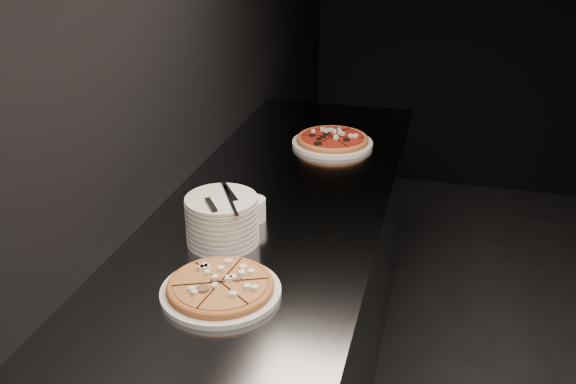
% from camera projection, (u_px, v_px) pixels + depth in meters
% --- Properties ---
extents(wall_left, '(0.02, 5.00, 2.80)m').
position_uv_depth(wall_left, '(154.00, 60.00, 1.99)').
color(wall_left, black).
rests_on(wall_left, floor).
extents(counter, '(0.74, 2.44, 0.92)m').
position_uv_depth(counter, '(272.00, 325.00, 2.31)').
color(counter, slate).
rests_on(counter, floor).
extents(pizza_mushroom, '(0.37, 0.37, 0.04)m').
position_uv_depth(pizza_mushroom, '(221.00, 287.00, 1.67)').
color(pizza_mushroom, silver).
rests_on(pizza_mushroom, counter).
extents(pizza_tomato, '(0.34, 0.34, 0.04)m').
position_uv_depth(pizza_tomato, '(332.00, 140.00, 2.66)').
color(pizza_tomato, silver).
rests_on(pizza_tomato, counter).
extents(plate_stack, '(0.21, 0.21, 0.14)m').
position_uv_depth(plate_stack, '(222.00, 220.00, 1.90)').
color(plate_stack, silver).
rests_on(plate_stack, counter).
extents(cutlery, '(0.11, 0.22, 0.01)m').
position_uv_depth(cutlery, '(222.00, 200.00, 1.86)').
color(cutlery, silver).
rests_on(cutlery, plate_stack).
extents(ramekin, '(0.08, 0.08, 0.07)m').
position_uv_depth(ramekin, '(253.00, 209.00, 2.05)').
color(ramekin, silver).
rests_on(ramekin, counter).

